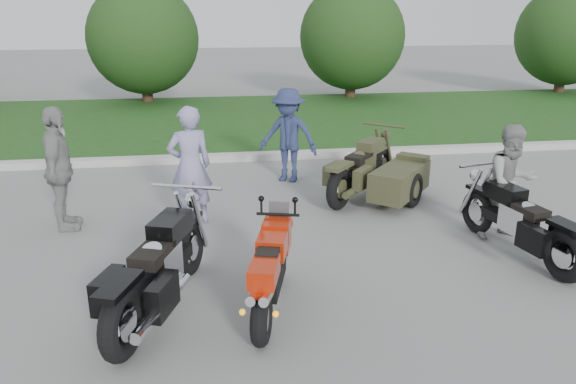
{
  "coord_description": "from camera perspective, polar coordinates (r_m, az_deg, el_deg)",
  "views": [
    {
      "loc": [
        -1.02,
        -5.9,
        3.24
      ],
      "look_at": [
        0.02,
        1.32,
        0.8
      ],
      "focal_mm": 35.0,
      "sensor_mm": 36.0,
      "label": 1
    }
  ],
  "objects": [
    {
      "name": "ground",
      "position": [
        6.81,
        1.42,
        -9.91
      ],
      "size": [
        80.0,
        80.0,
        0.0
      ],
      "primitive_type": "plane",
      "color": "gray",
      "rests_on": "ground"
    },
    {
      "name": "curb",
      "position": [
        12.36,
        -3.21,
        3.64
      ],
      "size": [
        60.0,
        0.3,
        0.15
      ],
      "primitive_type": "cube",
      "color": "#BAB7AF",
      "rests_on": "ground"
    },
    {
      "name": "grass_strip",
      "position": [
        16.4,
        -4.52,
        7.3
      ],
      "size": [
        60.0,
        8.0,
        0.14
      ],
      "primitive_type": "cube",
      "color": "#296322",
      "rests_on": "ground"
    },
    {
      "name": "tree_mid_left",
      "position": [
        19.53,
        -14.51,
        14.88
      ],
      "size": [
        3.6,
        3.6,
        4.0
      ],
      "color": "#3F2B1C",
      "rests_on": "ground"
    },
    {
      "name": "tree_mid_right",
      "position": [
        20.07,
        6.53,
        15.41
      ],
      "size": [
        3.6,
        3.6,
        4.0
      ],
      "color": "#3F2B1C",
      "rests_on": "ground"
    },
    {
      "name": "tree_far_right",
      "position": [
        23.39,
        26.48,
        14.09
      ],
      "size": [
        3.6,
        3.6,
        4.0
      ],
      "color": "#3F2B1C",
      "rests_on": "ground"
    },
    {
      "name": "sportbike_red",
      "position": [
        6.12,
        -1.82,
        -7.93
      ],
      "size": [
        0.66,
        1.83,
        0.88
      ],
      "rotation": [
        0.0,
        0.0,
        -0.26
      ],
      "color": "black",
      "rests_on": "ground"
    },
    {
      "name": "cruiser_left",
      "position": [
        6.24,
        -13.15,
        -8.05
      ],
      "size": [
        1.0,
        2.47,
        0.99
      ],
      "rotation": [
        0.0,
        0.0,
        -0.34
      ],
      "color": "black",
      "rests_on": "ground"
    },
    {
      "name": "cruiser_right",
      "position": [
        8.09,
        22.82,
        -3.14
      ],
      "size": [
        0.71,
        2.32,
        0.9
      ],
      "rotation": [
        0.0,
        0.0,
        0.2
      ],
      "color": "black",
      "rests_on": "ground"
    },
    {
      "name": "cruiser_sidecar",
      "position": [
        9.75,
        9.6,
        1.56
      ],
      "size": [
        2.04,
        2.25,
        0.95
      ],
      "rotation": [
        0.0,
        0.0,
        -0.7
      ],
      "color": "black",
      "rests_on": "ground"
    },
    {
      "name": "person_stripe",
      "position": [
        8.62,
        -9.94,
        2.61
      ],
      "size": [
        0.76,
        0.59,
        1.84
      ],
      "primitive_type": "imported",
      "rotation": [
        0.0,
        0.0,
        3.39
      ],
      "color": "#948CBF",
      "rests_on": "ground"
    },
    {
      "name": "person_grey",
      "position": [
        8.57,
        21.68,
        0.88
      ],
      "size": [
        0.9,
        0.74,
        1.68
      ],
      "primitive_type": "imported",
      "rotation": [
        0.0,
        0.0,
        0.14
      ],
      "color": "gray",
      "rests_on": "ground"
    },
    {
      "name": "person_denim",
      "position": [
        10.65,
        0.02,
        5.75
      ],
      "size": [
        1.33,
        1.12,
        1.78
      ],
      "primitive_type": "imported",
      "rotation": [
        0.0,
        0.0,
        -0.49
      ],
      "color": "navy",
      "rests_on": "ground"
    },
    {
      "name": "person_back",
      "position": [
        8.93,
        -22.23,
        2.13
      ],
      "size": [
        0.55,
        1.13,
        1.87
      ],
      "primitive_type": "imported",
      "rotation": [
        0.0,
        0.0,
        1.66
      ],
      "color": "gray",
      "rests_on": "ground"
    }
  ]
}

